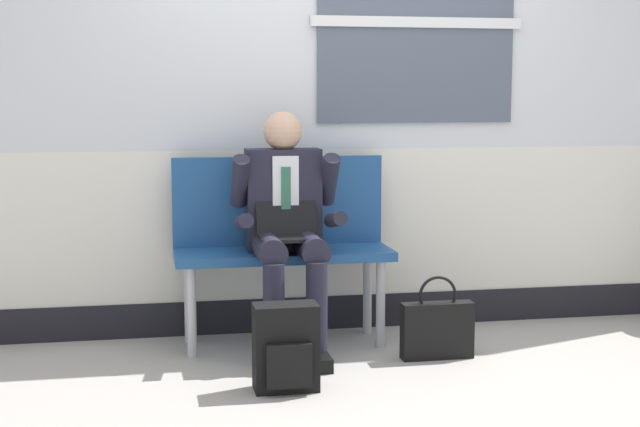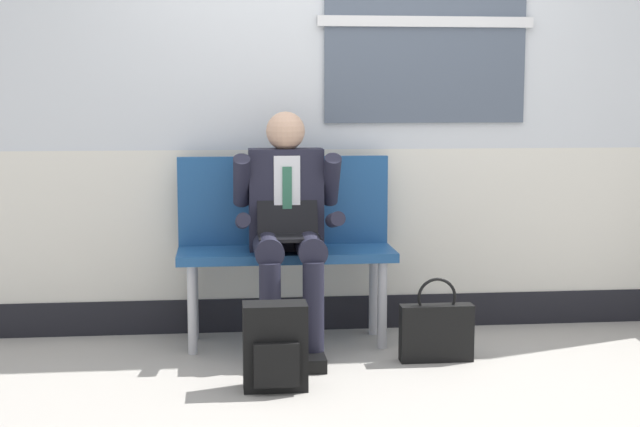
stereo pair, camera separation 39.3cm
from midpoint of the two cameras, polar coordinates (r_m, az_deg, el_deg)
ground_plane at (r=4.81m, az=0.07°, el=-9.19°), size 18.00×18.00×0.00m
station_wall at (r=5.37m, az=-1.41°, el=9.40°), size 5.51×0.17×3.15m
bench_with_person at (r=5.11m, az=-4.61°, el=-1.32°), size 1.18×0.42×1.03m
person_seated at (r=4.89m, az=-4.36°, el=-0.61°), size 0.57×0.70×1.28m
backpack at (r=4.34m, az=-4.73°, el=-8.33°), size 0.30×0.20×0.41m
handbag at (r=4.86m, az=4.93°, el=-7.10°), size 0.38×0.10×0.44m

